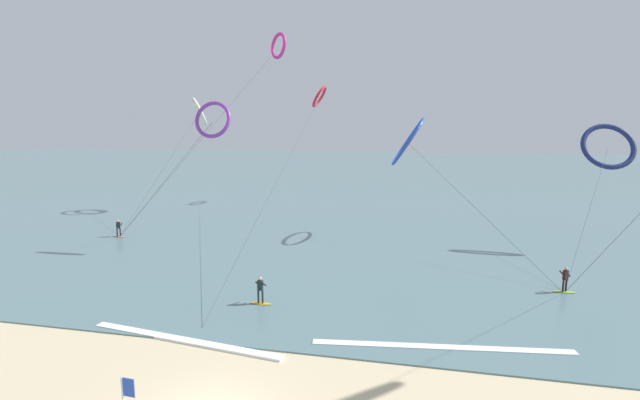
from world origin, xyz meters
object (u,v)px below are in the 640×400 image
at_px(surfer_amber, 260,292).
at_px(kite_crimson, 319,97).
at_px(surfer_coral, 119,229).
at_px(kite_violet, 213,120).
at_px(kite_ivory, 199,112).
at_px(kite_navy, 608,146).
at_px(surfer_lime, 565,281).
at_px(kite_cobalt, 408,142).
at_px(kite_magenta, 278,46).

distance_m(surfer_amber, kite_crimson, 42.23).
bearing_deg(surfer_coral, kite_violet, -61.06).
bearing_deg(kite_crimson, kite_ivory, -53.68).
bearing_deg(kite_ivory, kite_navy, -135.40).
relative_size(kite_ivory, kite_crimson, 0.39).
distance_m(surfer_lime, kite_navy, 16.12).
xyz_separation_m(surfer_amber, kite_cobalt, (8.27, 19.90, 8.59)).
distance_m(kite_ivory, kite_violet, 20.47).
relative_size(surfer_amber, kite_cobalt, 0.10).
height_order(kite_cobalt, kite_violet, kite_violet).
bearing_deg(kite_violet, surfer_coral, 170.66).
height_order(kite_violet, kite_magenta, kite_magenta).
bearing_deg(kite_crimson, kite_cobalt, 32.30).
height_order(kite_ivory, kite_crimson, kite_crimson).
bearing_deg(kite_navy, kite_ivory, 161.96).
distance_m(surfer_amber, kite_cobalt, 23.20).
bearing_deg(kite_ivory, surfer_lime, -153.34).
xyz_separation_m(surfer_amber, kite_violet, (-8.04, 11.24, 10.56)).
xyz_separation_m(kite_ivory, kite_violet, (10.22, -17.67, -1.54)).
xyz_separation_m(surfer_lime, kite_crimson, (-23.37, 33.48, 14.50)).
bearing_deg(kite_crimson, surfer_coral, -30.88).
height_order(kite_ivory, kite_navy, kite_ivory).
relative_size(kite_magenta, kite_crimson, 0.51).
bearing_deg(kite_magenta, surfer_coral, -77.42).
height_order(kite_ivory, kite_violet, kite_ivory).
bearing_deg(surfer_lime, kite_magenta, -80.39).
xyz_separation_m(kite_ivory, kite_navy, (43.40, -10.81, -3.78)).
relative_size(kite_violet, kite_navy, 0.96).
height_order(kite_magenta, kite_crimson, kite_magenta).
distance_m(surfer_amber, surfer_lime, 19.57).
bearing_deg(surfer_coral, kite_magenta, 9.67).
distance_m(kite_navy, kite_magenta, 38.68).
bearing_deg(kite_crimson, kite_navy, 53.12).
bearing_deg(kite_ivory, surfer_coral, 144.15).
bearing_deg(kite_ivory, surfer_amber, -179.13).
height_order(surfer_lime, surfer_coral, same).
bearing_deg(surfer_amber, surfer_lime, 23.31).
height_order(surfer_amber, kite_magenta, kite_magenta).
relative_size(kite_cobalt, kite_ivory, 0.94).
height_order(surfer_amber, kite_crimson, kite_crimson).
bearing_deg(kite_ivory, kite_cobalt, -140.16).
distance_m(surfer_coral, kite_cobalt, 29.79).
relative_size(kite_ivory, kite_violet, 1.36).
height_order(surfer_coral, kite_violet, kite_violet).
relative_size(surfer_lime, kite_navy, 0.12).
relative_size(surfer_lime, kite_magenta, 0.07).
bearing_deg(surfer_amber, kite_ivory, 128.05).
height_order(surfer_amber, surfer_coral, same).
bearing_deg(kite_navy, kite_cobalt, 169.83).
xyz_separation_m(kite_cobalt, kite_magenta, (-16.93, 12.58, 11.87)).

